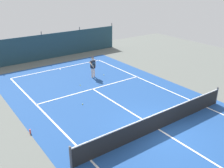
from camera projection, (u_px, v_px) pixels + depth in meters
The scene contains 10 objects.
ground_plane at pixel (158, 129), 13.10m from camera, with size 36.00×36.00×0.00m, color slate.
court_surface at pixel (158, 129), 13.10m from camera, with size 11.02×26.60×0.01m.
tennis_net at pixel (159, 121), 12.91m from camera, with size 10.12×0.10×1.10m.
back_fence at pixel (42, 52), 24.60m from camera, with size 16.30×0.98×2.70m.
tennis_player at pixel (93, 66), 19.67m from camera, with size 0.64×0.80×1.64m.
tennis_ball_near_player at pixel (104, 75), 20.42m from camera, with size 0.07×0.07×0.07m, color #CCDB33.
tennis_ball_midcourt at pixel (80, 85), 18.45m from camera, with size 0.07×0.07×0.07m, color #CCDB33.
tennis_ball_by_sideline at pixel (83, 104), 15.66m from camera, with size 0.07×0.07×0.07m, color #CCDB33.
parked_car at pixel (47, 44), 26.59m from camera, with size 2.26×4.33×1.68m.
water_bottle at pixel (30, 132), 12.70m from camera, with size 0.08×0.08×0.24m, color #D84C38.
Camera 1 is at (-8.52, -7.66, 7.20)m, focal length 40.67 mm.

